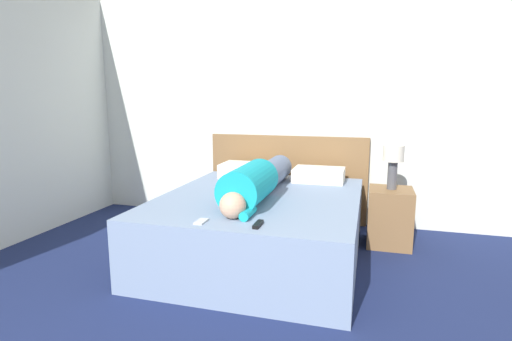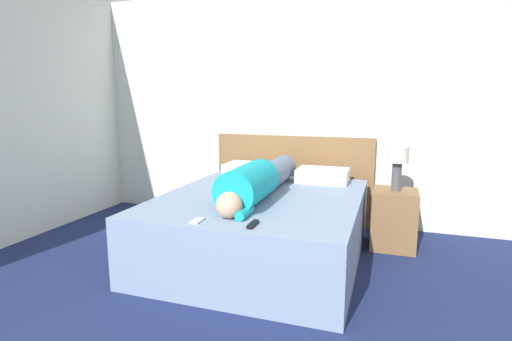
{
  "view_description": "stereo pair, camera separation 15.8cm",
  "coord_description": "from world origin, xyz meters",
  "px_view_note": "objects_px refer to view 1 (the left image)",
  "views": [
    {
      "loc": [
        0.7,
        -0.63,
        1.4
      ],
      "look_at": [
        -0.2,
        2.52,
        0.81
      ],
      "focal_mm": 28.0,
      "sensor_mm": 36.0,
      "label": 1
    },
    {
      "loc": [
        0.85,
        -0.58,
        1.4
      ],
      "look_at": [
        -0.2,
        2.52,
        0.81
      ],
      "focal_mm": 28.0,
      "sensor_mm": 36.0,
      "label": 2
    }
  ],
  "objects_px": {
    "person_lying": "(258,181)",
    "cell_phone": "(201,221)",
    "pillow_near_headboard": "(247,170)",
    "tv_remote": "(258,224)",
    "pillow_second": "(319,175)",
    "nightstand": "(390,217)",
    "bed": "(261,226)",
    "table_lamp": "(393,159)"
  },
  "relations": [
    {
      "from": "pillow_near_headboard",
      "to": "nightstand",
      "type": "bearing_deg",
      "value": -5.57
    },
    {
      "from": "bed",
      "to": "cell_phone",
      "type": "bearing_deg",
      "value": -102.4
    },
    {
      "from": "bed",
      "to": "nightstand",
      "type": "xyz_separation_m",
      "value": [
        1.12,
        0.62,
        -0.0
      ]
    },
    {
      "from": "table_lamp",
      "to": "cell_phone",
      "type": "height_order",
      "value": "table_lamp"
    },
    {
      "from": "pillow_near_headboard",
      "to": "table_lamp",
      "type": "bearing_deg",
      "value": -5.57
    },
    {
      "from": "nightstand",
      "to": "person_lying",
      "type": "relative_size",
      "value": 0.34
    },
    {
      "from": "pillow_second",
      "to": "person_lying",
      "type": "bearing_deg",
      "value": -117.06
    },
    {
      "from": "tv_remote",
      "to": "pillow_near_headboard",
      "type": "bearing_deg",
      "value": 109.83
    },
    {
      "from": "tv_remote",
      "to": "person_lying",
      "type": "bearing_deg",
      "value": 105.73
    },
    {
      "from": "nightstand",
      "to": "pillow_near_headboard",
      "type": "xyz_separation_m",
      "value": [
        -1.49,
        0.15,
        0.36
      ]
    },
    {
      "from": "table_lamp",
      "to": "pillow_second",
      "type": "relative_size",
      "value": 0.82
    },
    {
      "from": "tv_remote",
      "to": "cell_phone",
      "type": "relative_size",
      "value": 1.15
    },
    {
      "from": "table_lamp",
      "to": "person_lying",
      "type": "xyz_separation_m",
      "value": [
        -1.13,
        -0.68,
        -0.13
      ]
    },
    {
      "from": "bed",
      "to": "table_lamp",
      "type": "relative_size",
      "value": 4.8
    },
    {
      "from": "nightstand",
      "to": "tv_remote",
      "type": "xyz_separation_m",
      "value": [
        -0.91,
        -1.46,
        0.3
      ]
    },
    {
      "from": "nightstand",
      "to": "person_lying",
      "type": "xyz_separation_m",
      "value": [
        -1.13,
        -0.68,
        0.43
      ]
    },
    {
      "from": "nightstand",
      "to": "table_lamp",
      "type": "height_order",
      "value": "table_lamp"
    },
    {
      "from": "person_lying",
      "to": "tv_remote",
      "type": "xyz_separation_m",
      "value": [
        0.22,
        -0.78,
        -0.13
      ]
    },
    {
      "from": "bed",
      "to": "table_lamp",
      "type": "distance_m",
      "value": 1.4
    },
    {
      "from": "bed",
      "to": "tv_remote",
      "type": "height_order",
      "value": "tv_remote"
    },
    {
      "from": "bed",
      "to": "pillow_second",
      "type": "distance_m",
      "value": 0.94
    },
    {
      "from": "table_lamp",
      "to": "cell_phone",
      "type": "relative_size",
      "value": 3.22
    },
    {
      "from": "pillow_near_headboard",
      "to": "pillow_second",
      "type": "bearing_deg",
      "value": 0.0
    },
    {
      "from": "pillow_second",
      "to": "cell_phone",
      "type": "height_order",
      "value": "pillow_second"
    },
    {
      "from": "bed",
      "to": "tv_remote",
      "type": "distance_m",
      "value": 0.91
    },
    {
      "from": "tv_remote",
      "to": "pillow_second",
      "type": "bearing_deg",
      "value": 82.75
    },
    {
      "from": "pillow_near_headboard",
      "to": "cell_phone",
      "type": "relative_size",
      "value": 4.15
    },
    {
      "from": "nightstand",
      "to": "pillow_near_headboard",
      "type": "distance_m",
      "value": 1.54
    },
    {
      "from": "nightstand",
      "to": "tv_remote",
      "type": "bearing_deg",
      "value": -122.11
    },
    {
      "from": "person_lying",
      "to": "pillow_second",
      "type": "relative_size",
      "value": 3.21
    },
    {
      "from": "person_lying",
      "to": "cell_phone",
      "type": "height_order",
      "value": "person_lying"
    },
    {
      "from": "person_lying",
      "to": "table_lamp",
      "type": "bearing_deg",
      "value": 31.01
    },
    {
      "from": "nightstand",
      "to": "person_lying",
      "type": "bearing_deg",
      "value": -148.99
    },
    {
      "from": "nightstand",
      "to": "pillow_near_headboard",
      "type": "relative_size",
      "value": 1.03
    },
    {
      "from": "pillow_second",
      "to": "pillow_near_headboard",
      "type": "bearing_deg",
      "value": 180.0
    },
    {
      "from": "bed",
      "to": "cell_phone",
      "type": "relative_size",
      "value": 15.45
    },
    {
      "from": "person_lying",
      "to": "cell_phone",
      "type": "bearing_deg",
      "value": -102.68
    },
    {
      "from": "pillow_near_headboard",
      "to": "tv_remote",
      "type": "xyz_separation_m",
      "value": [
        0.58,
        -1.6,
        -0.06
      ]
    },
    {
      "from": "bed",
      "to": "tv_remote",
      "type": "relative_size",
      "value": 13.39
    },
    {
      "from": "pillow_second",
      "to": "bed",
      "type": "bearing_deg",
      "value": -118.3
    },
    {
      "from": "person_lying",
      "to": "tv_remote",
      "type": "relative_size",
      "value": 10.97
    },
    {
      "from": "nightstand",
      "to": "pillow_second",
      "type": "xyz_separation_m",
      "value": [
        -0.71,
        0.15,
        0.35
      ]
    }
  ]
}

